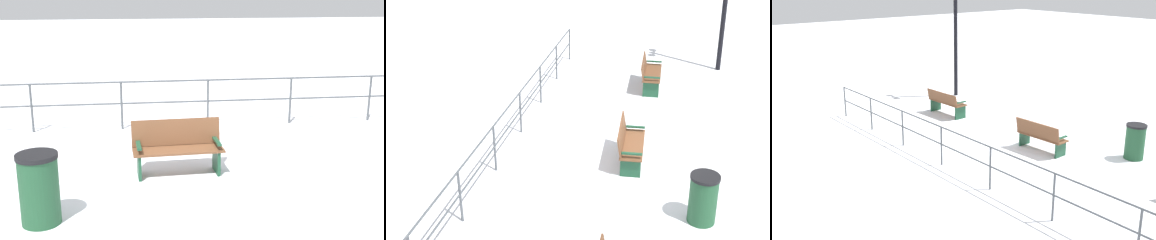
# 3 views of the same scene
# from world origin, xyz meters

# --- Properties ---
(ground_plane) EXTENTS (80.00, 80.00, 0.00)m
(ground_plane) POSITION_xyz_m (0.00, 0.00, 0.00)
(ground_plane) COLOR white
(ground_plane) RESTS_ON ground
(bench_second) EXTENTS (0.62, 1.54, 0.90)m
(bench_second) POSITION_xyz_m (-0.23, -0.00, 0.46)
(bench_second) COLOR brown
(bench_second) RESTS_ON ground
(waterfront_railing) EXTENTS (0.05, 13.50, 1.08)m
(waterfront_railing) POSITION_xyz_m (-3.02, 0.00, 0.73)
(waterfront_railing) COLOR #4C5156
(waterfront_railing) RESTS_ON ground
(trash_bin) EXTENTS (0.55, 0.55, 0.98)m
(trash_bin) POSITION_xyz_m (1.37, -2.01, 0.49)
(trash_bin) COLOR #1E4C2D
(trash_bin) RESTS_ON ground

